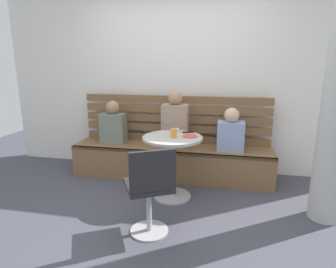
# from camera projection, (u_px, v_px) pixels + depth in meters

# --- Properties ---
(ground) EXTENTS (8.00, 8.00, 0.00)m
(ground) POSITION_uv_depth(u_px,v_px,m) (148.00, 222.00, 2.88)
(ground) COLOR #42424C
(back_wall) EXTENTS (5.20, 0.10, 2.90)m
(back_wall) POSITION_uv_depth(u_px,v_px,m) (177.00, 70.00, 4.09)
(back_wall) COLOR silver
(back_wall) RESTS_ON ground
(booth_bench) EXTENTS (2.70, 0.52, 0.44)m
(booth_bench) POSITION_uv_depth(u_px,v_px,m) (171.00, 162.00, 3.96)
(booth_bench) COLOR brown
(booth_bench) RESTS_ON ground
(booth_backrest) EXTENTS (2.65, 0.04, 0.66)m
(booth_backrest) POSITION_uv_depth(u_px,v_px,m) (175.00, 119.00, 4.06)
(booth_backrest) COLOR brown
(booth_backrest) RESTS_ON booth_bench
(cafe_table) EXTENTS (0.68, 0.68, 0.74)m
(cafe_table) POSITION_uv_depth(u_px,v_px,m) (172.00, 155.00, 3.29)
(cafe_table) COLOR #ADADB2
(cafe_table) RESTS_ON ground
(white_chair) EXTENTS (0.54, 0.54, 0.85)m
(white_chair) POSITION_uv_depth(u_px,v_px,m) (150.00, 189.00, 2.54)
(white_chair) COLOR #ADADB2
(white_chair) RESTS_ON ground
(person_adult) EXTENTS (0.34, 0.22, 0.76)m
(person_adult) POSITION_uv_depth(u_px,v_px,m) (175.00, 122.00, 3.80)
(person_adult) COLOR #9E7F6B
(person_adult) RESTS_ON booth_bench
(person_child_left) EXTENTS (0.34, 0.22, 0.56)m
(person_child_left) POSITION_uv_depth(u_px,v_px,m) (231.00, 132.00, 3.68)
(person_child_left) COLOR #8C9EC6
(person_child_left) RESTS_ON booth_bench
(person_child_middle) EXTENTS (0.34, 0.22, 0.60)m
(person_child_middle) POSITION_uv_depth(u_px,v_px,m) (113.00, 125.00, 4.04)
(person_child_middle) COLOR slate
(person_child_middle) RESTS_ON booth_bench
(cup_espresso_small) EXTENTS (0.06, 0.06, 0.05)m
(cup_espresso_small) POSITION_uv_depth(u_px,v_px,m) (177.00, 131.00, 3.40)
(cup_espresso_small) COLOR silver
(cup_espresso_small) RESTS_ON cafe_table
(cup_tumbler_orange) EXTENTS (0.07, 0.07, 0.10)m
(cup_tumbler_orange) POSITION_uv_depth(u_px,v_px,m) (174.00, 133.00, 3.19)
(cup_tumbler_orange) COLOR orange
(cup_tumbler_orange) RESTS_ON cafe_table
(plate_small) EXTENTS (0.17, 0.17, 0.01)m
(plate_small) POSITION_uv_depth(u_px,v_px,m) (190.00, 136.00, 3.23)
(plate_small) COLOR #DB4C42
(plate_small) RESTS_ON cafe_table
(phone_on_table) EXTENTS (0.16, 0.13, 0.01)m
(phone_on_table) POSITION_uv_depth(u_px,v_px,m) (188.00, 132.00, 3.43)
(phone_on_table) COLOR black
(phone_on_table) RESTS_ON cafe_table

